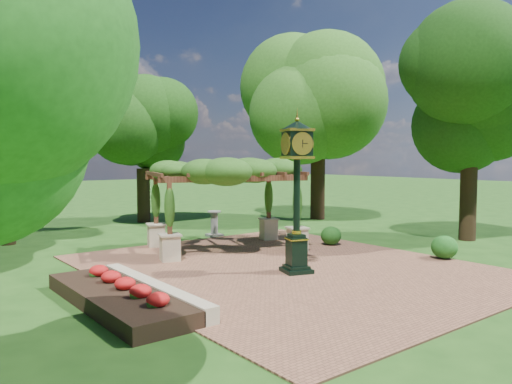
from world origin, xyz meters
TOP-DOWN VIEW (x-y plane):
  - ground at (0.00, 0.00)m, footprint 120.00×120.00m
  - brick_plaza at (0.00, 1.00)m, footprint 10.00×12.00m
  - border_wall at (-4.60, 0.50)m, footprint 0.35×5.00m
  - flower_bed at (-5.50, 0.50)m, footprint 1.50×5.00m
  - pedestal_clock at (-0.24, 0.33)m, footprint 1.09×1.09m
  - pergola at (0.23, 4.60)m, footprint 5.88×4.61m
  - sundial at (1.60, 7.37)m, footprint 0.65×0.65m
  - shrub_front at (4.82, -1.21)m, footprint 0.91×0.91m
  - shrub_mid at (3.81, 2.82)m, footprint 0.99×0.99m
  - shrub_back at (3.06, 5.61)m, footprint 0.92×0.92m
  - tree_west_far at (-5.65, 10.60)m, footprint 3.04×3.04m
  - tree_north at (1.32, 13.48)m, footprint 3.91×3.91m
  - tree_east_far at (9.24, 8.93)m, footprint 5.88×5.88m
  - tree_east_near at (9.06, 0.37)m, footprint 4.27×4.27m

SIDE VIEW (x-z plane):
  - ground at x=0.00m, z-range 0.00..0.00m
  - brick_plaza at x=0.00m, z-range 0.00..0.04m
  - flower_bed at x=-5.50m, z-range 0.00..0.36m
  - border_wall at x=-4.60m, z-range 0.00..0.40m
  - shrub_back at x=3.06m, z-range 0.04..0.69m
  - shrub_mid at x=3.81m, z-range 0.04..0.73m
  - shrub_front at x=4.82m, z-range 0.04..0.79m
  - sundial at x=1.60m, z-range -0.07..1.00m
  - pedestal_clock at x=-0.24m, z-range 0.43..4.81m
  - pergola at x=0.23m, z-range 1.05..4.29m
  - tree_north at x=1.32m, z-range 1.30..8.35m
  - tree_west_far at x=-5.65m, z-range 1.30..8.47m
  - tree_east_near at x=9.06m, z-range 1.51..9.63m
  - tree_east_far at x=9.24m, z-range 1.79..11.30m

